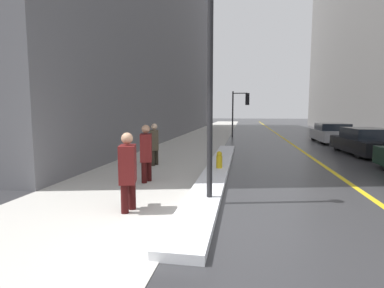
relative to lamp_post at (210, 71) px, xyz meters
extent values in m
plane|color=#2D2D30|center=(-0.36, -1.79, -2.83)|extent=(160.00, 160.00, 0.00)
cube|color=#B2AFA8|center=(-2.36, 13.21, -2.82)|extent=(4.00, 80.00, 0.01)
cube|color=gold|center=(3.64, 13.21, -2.83)|extent=(0.16, 80.00, 0.00)
cube|color=white|center=(-0.14, 3.57, -2.76)|extent=(0.76, 12.45, 0.15)
cube|color=slate|center=(-7.36, 18.21, 7.72)|extent=(6.00, 36.00, 21.10)
cylinder|color=black|center=(0.00, 0.00, -0.59)|extent=(0.12, 0.12, 4.48)
cylinder|color=black|center=(-0.15, 17.20, -1.07)|extent=(0.11, 0.11, 3.52)
cylinder|color=black|center=(0.40, 17.20, 0.54)|extent=(1.10, 0.08, 0.07)
cube|color=black|center=(0.95, 17.20, 0.09)|extent=(0.30, 0.20, 0.90)
sphere|color=red|center=(0.95, 17.32, 0.38)|extent=(0.19, 0.19, 0.19)
sphere|color=orange|center=(0.95, 17.32, 0.09)|extent=(0.19, 0.19, 0.19)
sphere|color=green|center=(0.95, 17.32, -0.20)|extent=(0.19, 0.19, 0.19)
cylinder|color=#340C0C|center=(-1.50, -0.66, -2.41)|extent=(0.15, 0.15, 0.85)
cylinder|color=#340C0C|center=(-1.55, -0.92, -2.41)|extent=(0.15, 0.15, 0.85)
cube|color=#561414|center=(-1.53, -0.79, -1.87)|extent=(0.42, 0.57, 0.74)
sphere|color=tan|center=(-1.53, -0.79, -1.36)|extent=(0.23, 0.23, 0.23)
cube|color=black|center=(-1.62, -0.45, -2.02)|extent=(0.15, 0.24, 0.28)
cylinder|color=#340C0C|center=(-1.94, 1.78, -2.40)|extent=(0.15, 0.15, 0.87)
cylinder|color=#340C0C|center=(-1.99, 1.52, -2.40)|extent=(0.15, 0.15, 0.87)
cube|color=#561414|center=(-1.96, 1.65, -1.84)|extent=(0.43, 0.59, 0.76)
sphere|color=tan|center=(-1.96, 1.65, -1.33)|extent=(0.24, 0.24, 0.24)
cylinder|color=#2A241B|center=(-2.48, 4.36, -2.41)|extent=(0.15, 0.15, 0.83)
cylinder|color=#2A241B|center=(-2.54, 4.11, -2.41)|extent=(0.15, 0.15, 0.83)
cube|color=#473D2D|center=(-2.51, 4.23, -1.88)|extent=(0.42, 0.56, 0.73)
sphere|color=beige|center=(-2.51, 4.23, -1.39)|extent=(0.23, 0.23, 0.23)
cube|color=black|center=(6.26, 8.68, -2.40)|extent=(1.93, 4.36, 0.59)
cube|color=black|center=(6.26, 8.57, -1.85)|extent=(1.70, 2.30, 0.50)
cylinder|color=black|center=(5.45, 9.97, -2.53)|extent=(0.24, 0.62, 0.61)
cylinder|color=black|center=(6.93, 10.04, -2.53)|extent=(0.24, 0.62, 0.61)
cylinder|color=black|center=(5.58, 7.32, -2.53)|extent=(0.24, 0.62, 0.61)
cube|color=#B2B2B7|center=(6.31, 14.25, -2.36)|extent=(1.91, 4.28, 0.63)
cube|color=black|center=(6.30, 14.14, -1.82)|extent=(1.74, 2.23, 0.44)
cylinder|color=black|center=(5.52, 15.58, -2.49)|extent=(0.24, 0.69, 0.69)
cylinder|color=black|center=(7.12, 15.56, -2.49)|extent=(0.24, 0.69, 0.69)
cylinder|color=black|center=(5.50, 12.94, -2.49)|extent=(0.24, 0.69, 0.69)
cylinder|color=black|center=(7.09, 12.92, -2.49)|extent=(0.24, 0.69, 0.69)
cylinder|color=gold|center=(-0.06, 3.37, -2.56)|extent=(0.20, 0.20, 0.55)
sphere|color=gold|center=(-0.06, 3.37, -2.22)|extent=(0.18, 0.18, 0.18)
camera|label=1|loc=(0.70, -6.28, -0.84)|focal=28.00mm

